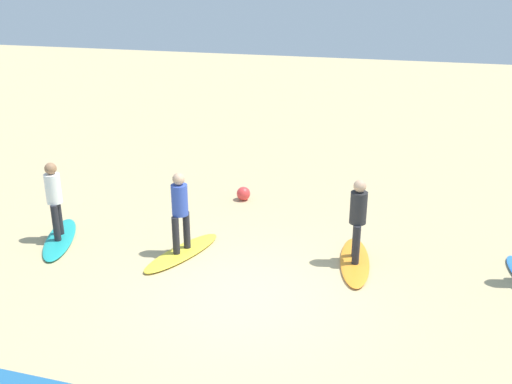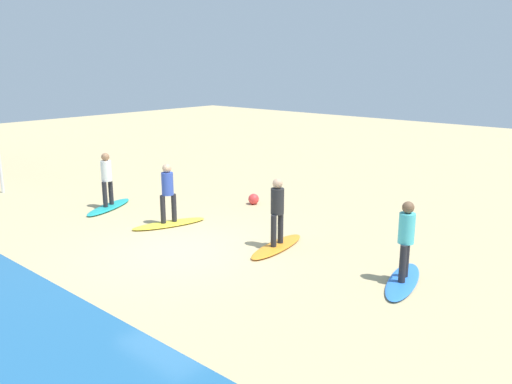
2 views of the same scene
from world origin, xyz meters
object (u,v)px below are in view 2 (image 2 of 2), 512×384
(surfer_yellow, at_px, (168,189))
(surfboard_teal, at_px, (109,207))
(surfboard_orange, at_px, (277,246))
(surfer_orange, at_px, (277,207))
(surfer_teal, at_px, (107,175))
(beach_ball, at_px, (254,199))
(surfboard_blue, at_px, (403,281))
(surfboard_yellow, at_px, (169,224))
(surfer_blue, at_px, (406,235))

(surfer_yellow, distance_m, surfboard_teal, 2.91)
(surfboard_orange, height_order, surfboard_teal, same)
(surfer_yellow, relative_size, surfboard_teal, 0.78)
(surfer_orange, relative_size, surfer_teal, 1.00)
(surfer_orange, relative_size, beach_ball, 4.83)
(surfboard_blue, bearing_deg, surfer_orange, -103.78)
(surfboard_blue, bearing_deg, surfboard_orange, -103.78)
(surfboard_teal, distance_m, surfer_teal, 0.99)
(surfboard_teal, relative_size, beach_ball, 6.18)
(surfboard_orange, xyz_separation_m, surfer_yellow, (3.38, 0.57, 0.99))
(surfboard_blue, relative_size, surfer_orange, 1.28)
(surfboard_teal, bearing_deg, surfer_teal, -23.23)
(surfer_orange, distance_m, surfboard_yellow, 3.57)
(surfer_teal, bearing_deg, surfer_orange, -173.43)
(surfboard_orange, relative_size, surfer_orange, 1.28)
(surfer_yellow, bearing_deg, surfboard_blue, -174.18)
(surfboard_blue, xyz_separation_m, surfer_yellow, (6.61, 0.67, 0.99))
(surfboard_yellow, distance_m, beach_ball, 3.19)
(surfboard_yellow, distance_m, surfer_teal, 2.91)
(surfer_blue, distance_m, beach_ball, 6.84)
(surfer_teal, bearing_deg, surfboard_blue, -175.05)
(surfboard_blue, bearing_deg, surfboard_yellow, -99.82)
(surfboard_orange, distance_m, surfboard_yellow, 3.43)
(surfer_blue, height_order, surfer_yellow, same)
(surfboard_blue, bearing_deg, surfer_blue, -15.64)
(surfer_teal, bearing_deg, surfboard_orange, -173.43)
(surfer_yellow, relative_size, surfer_teal, 1.00)
(surfboard_yellow, relative_size, surfer_yellow, 1.28)
(surfboard_yellow, bearing_deg, surfer_blue, 114.26)
(surfer_orange, distance_m, surfboard_teal, 6.23)
(surfboard_yellow, distance_m, surfer_yellow, 0.99)
(surfer_teal, height_order, beach_ball, surfer_teal)
(surfer_yellow, bearing_deg, surfer_teal, 2.82)
(surfboard_teal, height_order, beach_ball, beach_ball)
(surfer_orange, relative_size, surfboard_yellow, 0.78)
(surfboard_teal, relative_size, surfer_teal, 1.28)
(surfboard_yellow, relative_size, surfboard_teal, 1.00)
(surfboard_orange, height_order, surfer_orange, surfer_orange)
(surfboard_teal, height_order, surfer_teal, surfer_teal)
(surfer_blue, bearing_deg, surfboard_teal, 4.95)
(surfer_orange, xyz_separation_m, surfer_yellow, (3.38, 0.57, 0.00))
(surfer_orange, bearing_deg, surfboard_blue, -178.14)
(surfer_teal, bearing_deg, beach_ball, -132.47)
(surfer_orange, bearing_deg, surfer_yellow, 9.55)
(surfboard_blue, relative_size, surfer_yellow, 1.28)
(surfboard_orange, xyz_separation_m, surfer_teal, (6.11, 0.70, 0.99))
(surfer_yellow, bearing_deg, surfboard_orange, -170.45)
(surfer_orange, bearing_deg, surfer_teal, 6.57)
(surfboard_yellow, distance_m, surfboard_teal, 2.73)
(surfboard_orange, bearing_deg, surfer_teal, -91.46)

